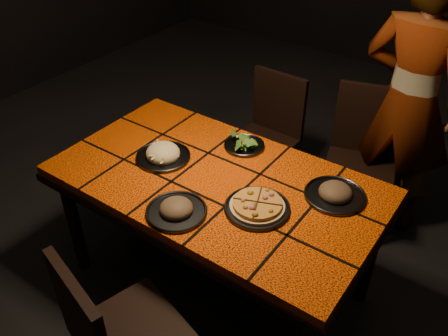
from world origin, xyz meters
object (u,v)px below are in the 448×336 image
Objects in this scene: chair_far_left at (270,129)px; plate_pizza at (257,206)px; chair_near at (111,332)px; diner at (409,103)px; chair_far_right at (363,151)px; plate_pasta at (163,154)px; dining_table at (216,190)px.

chair_far_left is 1.16m from plate_pizza.
diner is at bearing -88.79° from chair_near.
chair_far_right is at bearing -84.90° from chair_near.
chair_far_left is at bearing 19.32° from diner.
chair_near is 0.97× the size of chair_far_right.
diner is 1.45m from plate_pasta.
plate_pizza reaches higher than dining_table.
plate_pizza is at bearing -5.66° from plate_pasta.
chair_near reaches higher than chair_far_left.
diner reaches higher than plate_pizza.
chair_far_right reaches higher than plate_pizza.
chair_near reaches higher than dining_table.
chair_near is 0.53× the size of diner.
plate_pasta reaches higher than dining_table.
dining_table is 1.88× the size of chair_far_left.
dining_table is 1.82× the size of chair_near.
plate_pasta is (-0.72, -1.01, 0.25)m from chair_far_right.
chair_far_right reaches higher than chair_near.
plate_pasta is (-0.32, -0.02, 0.10)m from dining_table.
plate_pasta is at bearing -141.70° from chair_far_right.
diner is at bearing 63.54° from dining_table.
plate_pasta is at bearing 57.25° from diner.
plate_pasta is (-0.88, -1.15, -0.07)m from diner.
dining_table is at bearing -74.32° from chair_far_left.
plate_pasta reaches higher than plate_pizza.
chair_far_left reaches higher than dining_table.
diner is at bearing 16.18° from chair_far_left.
plate_pizza is at bearing -91.31° from chair_near.
chair_near is 0.92m from plate_pasta.
plate_pizza is 0.62m from plate_pasta.
plate_pasta is at bearing -93.99° from chair_far_left.
chair_far_left is at bearing 169.59° from chair_far_right.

